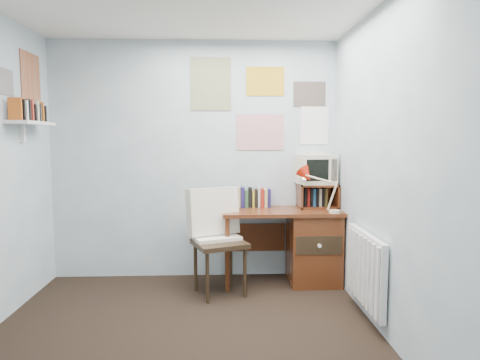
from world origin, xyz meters
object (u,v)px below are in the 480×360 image
object	(u,v)px
crt_tv	(316,168)
radiator	(366,269)
wall_shelf	(31,123)
tv_riser	(317,196)
desk_lamp	(335,193)
desk	(308,243)
desk_chair	(220,244)

from	to	relation	value
crt_tv	radiator	size ratio (longest dim) A/B	0.45
wall_shelf	tv_riser	bearing A→B (deg)	10.32
wall_shelf	desk_lamp	bearing A→B (deg)	3.29
desk	wall_shelf	xyz separation A→B (m)	(-2.57, -0.38, 1.21)
desk_chair	desk_lamp	xyz separation A→B (m)	(1.12, 0.09, 0.47)
desk_chair	desk_lamp	world-z (taller)	desk_lamp
desk_lamp	tv_riser	world-z (taller)	desk_lamp
tv_riser	wall_shelf	distance (m)	2.83
tv_riser	radiator	distance (m)	1.15
desk_lamp	tv_riser	xyz separation A→B (m)	(-0.10, 0.33, -0.07)
radiator	wall_shelf	world-z (taller)	wall_shelf
tv_riser	crt_tv	xyz separation A→B (m)	(-0.02, 0.02, 0.29)
desk	radiator	xyz separation A→B (m)	(0.29, -0.93, 0.01)
desk_lamp	radiator	xyz separation A→B (m)	(0.07, -0.71, -0.54)
desk	tv_riser	bearing A→B (deg)	42.96
tv_riser	radiator	xyz separation A→B (m)	(0.17, -1.04, -0.47)
desk	desk_chair	distance (m)	0.96
wall_shelf	radiator	bearing A→B (deg)	-10.89
crt_tv	tv_riser	bearing A→B (deg)	-54.75
desk_chair	radiator	world-z (taller)	desk_chair
desk	tv_riser	size ratio (longest dim) A/B	3.00
desk_chair	radiator	distance (m)	1.35
wall_shelf	crt_tv	bearing A→B (deg)	10.81
crt_tv	desk	bearing A→B (deg)	-135.72
crt_tv	wall_shelf	size ratio (longest dim) A/B	0.57
wall_shelf	desk_chair	bearing A→B (deg)	2.58
desk	radiator	world-z (taller)	desk
crt_tv	wall_shelf	bearing A→B (deg)	-177.57
desk	crt_tv	xyz separation A→B (m)	(0.10, 0.13, 0.77)
desk	wall_shelf	distance (m)	2.87
wall_shelf	desk	bearing A→B (deg)	8.40
crt_tv	wall_shelf	xyz separation A→B (m)	(-2.67, -0.51, 0.44)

